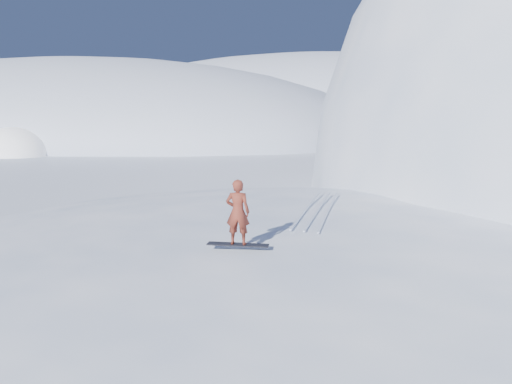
# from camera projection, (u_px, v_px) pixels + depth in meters

# --- Properties ---
(ground) EXTENTS (400.00, 400.00, 0.00)m
(ground) POSITION_uv_depth(u_px,v_px,m) (334.00, 345.00, 11.83)
(ground) COLOR white
(ground) RESTS_ON ground
(near_ridge) EXTENTS (36.00, 28.00, 4.80)m
(near_ridge) POSITION_uv_depth(u_px,v_px,m) (398.00, 307.00, 14.09)
(near_ridge) COLOR white
(near_ridge) RESTS_ON ground
(far_ridge_a) EXTENTS (120.00, 70.00, 28.00)m
(far_ridge_a) POSITION_uv_depth(u_px,v_px,m) (65.00, 135.00, 94.51)
(far_ridge_a) COLOR white
(far_ridge_a) RESTS_ON ground
(far_ridge_c) EXTENTS (140.00, 90.00, 36.00)m
(far_ridge_c) POSITION_uv_depth(u_px,v_px,m) (303.00, 127.00, 126.68)
(far_ridge_c) COLOR white
(far_ridge_c) RESTS_ON ground
(wind_bumps) EXTENTS (16.00, 14.40, 1.00)m
(wind_bumps) POSITION_uv_depth(u_px,v_px,m) (336.00, 309.00, 13.96)
(wind_bumps) COLOR white
(wind_bumps) RESTS_ON ground
(snowboard) EXTENTS (1.47, 0.67, 0.02)m
(snowboard) POSITION_uv_depth(u_px,v_px,m) (238.00, 244.00, 11.65)
(snowboard) COLOR black
(snowboard) RESTS_ON near_ridge
(snowboarder) EXTENTS (0.64, 0.51, 1.53)m
(snowboarder) POSITION_uv_depth(u_px,v_px,m) (238.00, 212.00, 11.52)
(snowboarder) COLOR maroon
(snowboarder) RESTS_ON snowboard
(vapor_plume) EXTENTS (8.91, 7.13, 6.23)m
(vapor_plume) POSITION_uv_depth(u_px,v_px,m) (14.00, 155.00, 56.45)
(vapor_plume) COLOR white
(vapor_plume) RESTS_ON ground
(board_tracks) EXTENTS (1.90, 5.91, 0.04)m
(board_tracks) POSITION_uv_depth(u_px,v_px,m) (319.00, 208.00, 15.74)
(board_tracks) COLOR silver
(board_tracks) RESTS_ON ground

